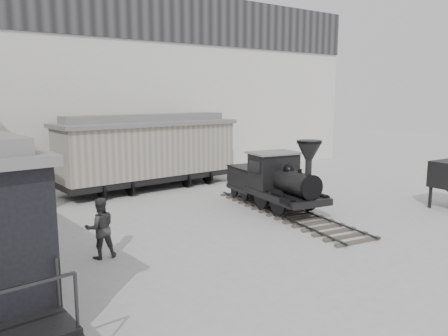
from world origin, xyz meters
TOP-DOWN VIEW (x-y plane):
  - ground at (0.00, 0.00)m, footprint 90.00×90.00m
  - north_wall at (0.00, 14.98)m, footprint 34.00×2.51m
  - locomotive at (2.41, 3.92)m, footprint 3.06×8.98m
  - boxcar at (-0.19, 11.16)m, footprint 9.80×3.69m
  - visitor_a at (-7.62, 3.14)m, footprint 0.77×0.60m
  - visitor_b at (-5.75, 2.66)m, footprint 0.99×0.82m

SIDE VIEW (x-z plane):
  - ground at x=0.00m, z-range 0.00..0.00m
  - visitor_b at x=-5.75m, z-range 0.00..1.86m
  - visitor_a at x=-7.62m, z-range 0.00..1.88m
  - locomotive at x=2.41m, z-range -0.41..2.70m
  - boxcar at x=-0.19m, z-range 0.10..4.03m
  - north_wall at x=0.00m, z-range 0.05..11.05m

